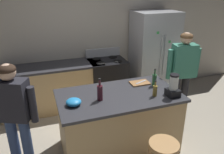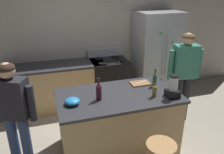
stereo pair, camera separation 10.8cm
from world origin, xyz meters
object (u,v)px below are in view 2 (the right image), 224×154
(person_by_sink_right, at_px, (184,70))
(bar_stool, at_px, (161,154))
(blender_appliance, at_px, (173,88))
(bottle_olive_oil, at_px, (155,80))
(refrigerator, at_px, (156,55))
(cutting_board, at_px, (140,83))
(mixing_bowl, at_px, (72,101))
(person_by_island_left, at_px, (14,109))
(kitchen_island, at_px, (118,122))
(chef_knife, at_px, (141,82))
(bottle_wine, at_px, (99,92))
(bottle_vinegar, at_px, (154,91))
(stove_range, at_px, (109,80))

(person_by_sink_right, xyz_separation_m, bar_stool, (-1.09, -1.24, -0.49))
(blender_appliance, relative_size, bottle_olive_oil, 1.18)
(refrigerator, bearing_deg, cutting_board, -126.73)
(mixing_bowl, height_order, cutting_board, mixing_bowl)
(bar_stool, bearing_deg, person_by_island_left, 152.60)
(refrigerator, relative_size, blender_appliance, 5.71)
(bottle_olive_oil, xyz_separation_m, cutting_board, (-0.17, 0.14, -0.09))
(kitchen_island, bearing_deg, chef_knife, 27.45)
(bottle_wine, bearing_deg, chef_knife, 22.14)
(person_by_island_left, relative_size, chef_knife, 7.02)
(bottle_olive_oil, bearing_deg, bottle_vinegar, -117.48)
(stove_range, height_order, person_by_island_left, person_by_island_left)
(bar_stool, distance_m, bottle_wine, 1.10)
(refrigerator, distance_m, person_by_sink_right, 1.12)
(kitchen_island, bearing_deg, bottle_olive_oil, 9.17)
(chef_knife, bearing_deg, stove_range, 74.82)
(person_by_sink_right, bearing_deg, cutting_board, -170.83)
(cutting_board, relative_size, chef_knife, 1.36)
(kitchen_island, distance_m, chef_knife, 0.71)
(person_by_island_left, relative_size, cutting_board, 5.15)
(blender_appliance, height_order, chef_knife, blender_appliance)
(cutting_board, bearing_deg, bar_stool, -100.42)
(bar_stool, bearing_deg, refrigerator, 64.19)
(bar_stool, height_order, bottle_wine, bottle_wine)
(refrigerator, xyz_separation_m, bar_stool, (-1.14, -2.36, -0.42))
(refrigerator, bearing_deg, bar_stool, -115.81)
(person_by_island_left, relative_size, bar_stool, 2.38)
(person_by_sink_right, bearing_deg, chef_knife, -170.62)
(kitchen_island, relative_size, person_by_island_left, 1.13)
(bar_stool, bearing_deg, cutting_board, 79.58)
(bar_stool, xyz_separation_m, bottle_vinegar, (0.21, 0.65, 0.50))
(stove_range, bearing_deg, cutting_board, -84.43)
(refrigerator, distance_m, bottle_olive_oil, 1.60)
(person_by_island_left, height_order, bottle_olive_oil, person_by_island_left)
(refrigerator, distance_m, person_by_island_left, 3.16)
(mixing_bowl, bearing_deg, person_by_island_left, 173.78)
(bottle_wine, bearing_deg, mixing_bowl, -176.47)
(person_by_island_left, xyz_separation_m, cutting_board, (1.83, 0.26, -0.01))
(mixing_bowl, distance_m, chef_knife, 1.18)
(bottle_olive_oil, bearing_deg, bottle_wine, -169.52)
(refrigerator, relative_size, bar_stool, 2.87)
(kitchen_island, distance_m, bar_stool, 0.89)
(blender_appliance, distance_m, bottle_vinegar, 0.26)
(bottle_olive_oil, distance_m, mixing_bowl, 1.30)
(person_by_sink_right, xyz_separation_m, cutting_board, (-0.89, -0.14, -0.07))
(bottle_vinegar, bearing_deg, bottle_olive_oil, 62.52)
(person_by_island_left, bearing_deg, bottle_vinegar, -6.01)
(kitchen_island, relative_size, bottle_vinegar, 7.39)
(person_by_island_left, height_order, person_by_sink_right, person_by_sink_right)
(kitchen_island, height_order, refrigerator, refrigerator)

